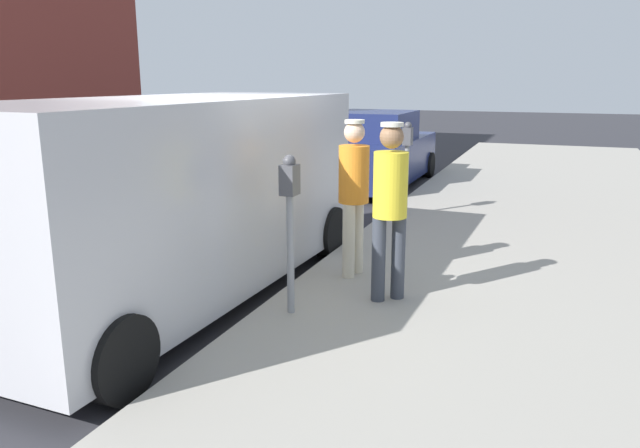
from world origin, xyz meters
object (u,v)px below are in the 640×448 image
parking_meter_near (290,208)px  parking_meter_far (407,152)px  parked_sedan_ahead (375,152)px  pedestrian_in_orange (354,187)px  parked_van (176,193)px  pedestrian_in_yellow (390,200)px

parking_meter_near → parking_meter_far: size_ratio=1.00×
parked_sedan_ahead → pedestrian_in_orange: bearing=-75.6°
parking_meter_near → parked_van: parked_van is taller
parked_van → parking_meter_near: bearing=-13.5°
parking_meter_far → parked_sedan_ahead: (-1.51, 3.32, -0.43)m
pedestrian_in_yellow → parked_sedan_ahead: bearing=107.5°
parking_meter_far → parked_sedan_ahead: 3.67m
pedestrian_in_yellow → pedestrian_in_orange: bearing=133.0°
pedestrian_in_yellow → parked_van: size_ratio=0.34×
parking_meter_near → parked_sedan_ahead: (-1.51, 7.93, -0.43)m
parked_van → parked_sedan_ahead: size_ratio=1.19×
pedestrian_in_orange → parked_van: parked_van is taller
parking_meter_far → parked_van: (-1.50, -4.25, -0.03)m
parking_meter_near → parking_meter_far: 4.61m
pedestrian_in_yellow → parking_meter_near: bearing=-138.4°
parking_meter_near → parked_van: bearing=166.5°
pedestrian_in_yellow → parked_sedan_ahead: pedestrian_in_yellow is taller
parking_meter_far → parked_sedan_ahead: parking_meter_far is taller
pedestrian_in_yellow → parked_van: (-2.27, -0.33, -0.03)m
parking_meter_near → parked_sedan_ahead: parking_meter_near is taller
parked_sedan_ahead → parked_van: bearing=-89.9°
parked_sedan_ahead → parking_meter_far: bearing=-65.5°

